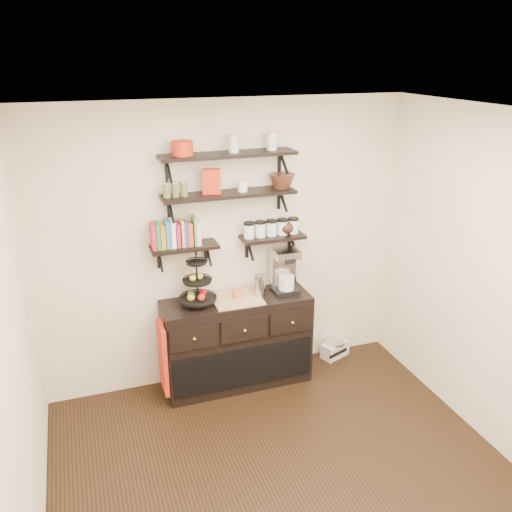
# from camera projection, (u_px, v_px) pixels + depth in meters

# --- Properties ---
(floor) EXTENTS (3.50, 3.50, 0.00)m
(floor) POSITION_uv_depth(u_px,v_px,m) (295.00, 492.00, 4.02)
(floor) COLOR black
(floor) RESTS_ON ground
(ceiling) EXTENTS (3.50, 3.50, 0.02)m
(ceiling) POSITION_uv_depth(u_px,v_px,m) (307.00, 121.00, 3.06)
(ceiling) COLOR white
(ceiling) RESTS_ON back_wall
(back_wall) EXTENTS (3.50, 0.02, 2.70)m
(back_wall) POSITION_uv_depth(u_px,v_px,m) (226.00, 246.00, 5.09)
(back_wall) COLOR white
(back_wall) RESTS_ON ground
(left_wall) EXTENTS (0.02, 3.50, 2.70)m
(left_wall) POSITION_uv_depth(u_px,v_px,m) (11.00, 382.00, 3.01)
(left_wall) COLOR white
(left_wall) RESTS_ON ground
(shelf_top) EXTENTS (1.20, 0.27, 0.23)m
(shelf_top) POSITION_uv_depth(u_px,v_px,m) (228.00, 155.00, 4.66)
(shelf_top) COLOR black
(shelf_top) RESTS_ON back_wall
(shelf_mid) EXTENTS (1.20, 0.27, 0.23)m
(shelf_mid) POSITION_uv_depth(u_px,v_px,m) (229.00, 194.00, 4.78)
(shelf_mid) COLOR black
(shelf_mid) RESTS_ON back_wall
(shelf_low_left) EXTENTS (0.60, 0.25, 0.23)m
(shelf_low_left) POSITION_uv_depth(u_px,v_px,m) (184.00, 247.00, 4.83)
(shelf_low_left) COLOR black
(shelf_low_left) RESTS_ON back_wall
(shelf_low_right) EXTENTS (0.60, 0.25, 0.23)m
(shelf_low_right) POSITION_uv_depth(u_px,v_px,m) (272.00, 237.00, 5.08)
(shelf_low_right) COLOR black
(shelf_low_right) RESTS_ON back_wall
(cookbooks) EXTENTS (0.40, 0.15, 0.26)m
(cookbooks) POSITION_uv_depth(u_px,v_px,m) (176.00, 234.00, 4.76)
(cookbooks) COLOR #B61D32
(cookbooks) RESTS_ON shelf_low_left
(glass_canisters) EXTENTS (0.54, 0.10, 0.13)m
(glass_canisters) POSITION_uv_depth(u_px,v_px,m) (271.00, 229.00, 5.05)
(glass_canisters) COLOR silver
(glass_canisters) RESTS_ON shelf_low_right
(sideboard) EXTENTS (1.40, 0.50, 0.92)m
(sideboard) POSITION_uv_depth(u_px,v_px,m) (237.00, 341.00, 5.21)
(sideboard) COLOR black
(sideboard) RESTS_ON floor
(fruit_stand) EXTENTS (0.34, 0.34, 0.49)m
(fruit_stand) POSITION_uv_depth(u_px,v_px,m) (198.00, 288.00, 4.88)
(fruit_stand) COLOR black
(fruit_stand) RESTS_ON sideboard
(candle) EXTENTS (0.08, 0.08, 0.08)m
(candle) POSITION_uv_depth(u_px,v_px,m) (238.00, 294.00, 5.03)
(candle) COLOR #B25C29
(candle) RESTS_ON sideboard
(coffee_maker) EXTENTS (0.24, 0.23, 0.43)m
(coffee_maker) POSITION_uv_depth(u_px,v_px,m) (285.00, 271.00, 5.15)
(coffee_maker) COLOR black
(coffee_maker) RESTS_ON sideboard
(thermal_carafe) EXTENTS (0.11, 0.11, 0.22)m
(thermal_carafe) POSITION_uv_depth(u_px,v_px,m) (260.00, 286.00, 5.06)
(thermal_carafe) COLOR silver
(thermal_carafe) RESTS_ON sideboard
(apron) EXTENTS (0.04, 0.29, 0.67)m
(apron) POSITION_uv_depth(u_px,v_px,m) (163.00, 358.00, 4.89)
(apron) COLOR #AF2C12
(apron) RESTS_ON sideboard
(radio) EXTENTS (0.34, 0.26, 0.18)m
(radio) POSITION_uv_depth(u_px,v_px,m) (335.00, 349.00, 5.78)
(radio) COLOR silver
(radio) RESTS_ON floor
(recipe_box) EXTENTS (0.17, 0.10, 0.22)m
(recipe_box) POSITION_uv_depth(u_px,v_px,m) (211.00, 181.00, 4.69)
(recipe_box) COLOR red
(recipe_box) RESTS_ON shelf_mid
(walnut_bowl) EXTENTS (0.24, 0.24, 0.13)m
(walnut_bowl) POSITION_uv_depth(u_px,v_px,m) (282.00, 181.00, 4.90)
(walnut_bowl) COLOR black
(walnut_bowl) RESTS_ON shelf_mid
(ramekins) EXTENTS (0.09, 0.09, 0.10)m
(ramekins) POSITION_uv_depth(u_px,v_px,m) (242.00, 186.00, 4.79)
(ramekins) COLOR white
(ramekins) RESTS_ON shelf_mid
(teapot) EXTENTS (0.22, 0.18, 0.15)m
(teapot) POSITION_uv_depth(u_px,v_px,m) (286.00, 226.00, 5.09)
(teapot) COLOR #331A0F
(teapot) RESTS_ON shelf_low_right
(red_pot) EXTENTS (0.18, 0.18, 0.12)m
(red_pot) POSITION_uv_depth(u_px,v_px,m) (182.00, 148.00, 4.51)
(red_pot) COLOR red
(red_pot) RESTS_ON shelf_top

